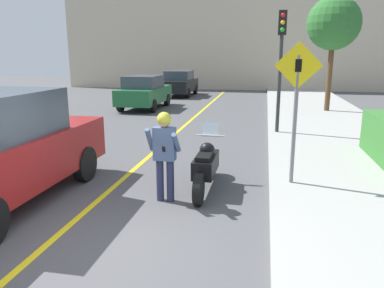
{
  "coord_description": "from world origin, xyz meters",
  "views": [
    {
      "loc": [
        2.43,
        -4.48,
        2.7
      ],
      "look_at": [
        0.99,
        2.95,
        0.89
      ],
      "focal_mm": 35.0,
      "sensor_mm": 36.0,
      "label": 1
    }
  ],
  "objects_px": {
    "person_biker": "(165,148)",
    "traffic_light": "(281,50)",
    "crossing_sign": "(296,100)",
    "parked_car_green": "(144,92)",
    "motorcycle": "(206,166)",
    "street_tree": "(334,24)",
    "parked_car_black": "(180,83)"
  },
  "relations": [
    {
      "from": "person_biker",
      "to": "traffic_light",
      "type": "height_order",
      "value": "traffic_light"
    },
    {
      "from": "person_biker",
      "to": "crossing_sign",
      "type": "bearing_deg",
      "value": 25.17
    },
    {
      "from": "traffic_light",
      "to": "parked_car_green",
      "type": "distance_m",
      "value": 8.82
    },
    {
      "from": "motorcycle",
      "to": "crossing_sign",
      "type": "relative_size",
      "value": 0.82
    },
    {
      "from": "traffic_light",
      "to": "street_tree",
      "type": "bearing_deg",
      "value": 66.5
    },
    {
      "from": "crossing_sign",
      "to": "street_tree",
      "type": "bearing_deg",
      "value": 78.11
    },
    {
      "from": "street_tree",
      "to": "parked_car_black",
      "type": "xyz_separation_m",
      "value": [
        -8.55,
        6.31,
        -3.19
      ]
    },
    {
      "from": "person_biker",
      "to": "traffic_light",
      "type": "bearing_deg",
      "value": 70.76
    },
    {
      "from": "motorcycle",
      "to": "traffic_light",
      "type": "distance_m",
      "value": 6.27
    },
    {
      "from": "motorcycle",
      "to": "person_biker",
      "type": "relative_size",
      "value": 1.35
    },
    {
      "from": "person_biker",
      "to": "crossing_sign",
      "type": "distance_m",
      "value": 2.74
    },
    {
      "from": "person_biker",
      "to": "parked_car_green",
      "type": "relative_size",
      "value": 0.4
    },
    {
      "from": "parked_car_green",
      "to": "parked_car_black",
      "type": "height_order",
      "value": "same"
    },
    {
      "from": "person_biker",
      "to": "parked_car_black",
      "type": "relative_size",
      "value": 0.4
    },
    {
      "from": "parked_car_black",
      "to": "motorcycle",
      "type": "bearing_deg",
      "value": -75.45
    },
    {
      "from": "parked_car_green",
      "to": "parked_car_black",
      "type": "bearing_deg",
      "value": 86.37
    },
    {
      "from": "person_biker",
      "to": "parked_car_green",
      "type": "xyz_separation_m",
      "value": [
        -4.29,
        11.96,
        -0.18
      ]
    },
    {
      "from": "crossing_sign",
      "to": "parked_car_green",
      "type": "height_order",
      "value": "crossing_sign"
    },
    {
      "from": "street_tree",
      "to": "traffic_light",
      "type": "bearing_deg",
      "value": -113.5
    },
    {
      "from": "motorcycle",
      "to": "parked_car_green",
      "type": "bearing_deg",
      "value": 113.86
    },
    {
      "from": "motorcycle",
      "to": "parked_car_green",
      "type": "relative_size",
      "value": 0.55
    },
    {
      "from": "parked_car_black",
      "to": "traffic_light",
      "type": "bearing_deg",
      "value": -62.83
    },
    {
      "from": "parked_car_green",
      "to": "traffic_light",
      "type": "bearing_deg",
      "value": -40.62
    },
    {
      "from": "crossing_sign",
      "to": "parked_car_black",
      "type": "distance_m",
      "value": 18.31
    },
    {
      "from": "person_biker",
      "to": "parked_car_black",
      "type": "xyz_separation_m",
      "value": [
        -3.89,
        18.29,
        -0.18
      ]
    },
    {
      "from": "person_biker",
      "to": "street_tree",
      "type": "distance_m",
      "value": 13.2
    },
    {
      "from": "crossing_sign",
      "to": "traffic_light",
      "type": "distance_m",
      "value": 5.36
    },
    {
      "from": "crossing_sign",
      "to": "parked_car_black",
      "type": "bearing_deg",
      "value": 110.05
    },
    {
      "from": "traffic_light",
      "to": "parked_car_black",
      "type": "distance_m",
      "value": 13.54
    },
    {
      "from": "street_tree",
      "to": "parked_car_green",
      "type": "distance_m",
      "value": 9.51
    },
    {
      "from": "street_tree",
      "to": "parked_car_black",
      "type": "relative_size",
      "value": 1.22
    },
    {
      "from": "person_biker",
      "to": "street_tree",
      "type": "bearing_deg",
      "value": 68.73
    }
  ]
}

